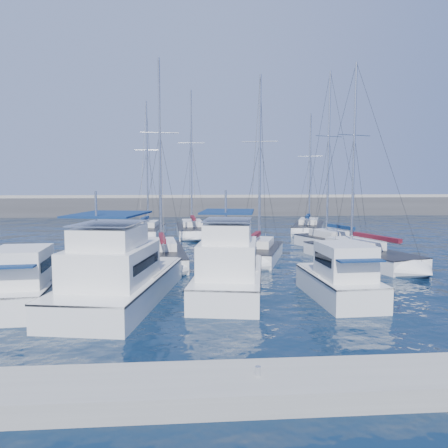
{
  "coord_description": "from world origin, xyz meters",
  "views": [
    {
      "loc": [
        -1.76,
        -21.9,
        5.67
      ],
      "look_at": [
        0.41,
        5.51,
        3.0
      ],
      "focal_mm": 35.0,
      "sensor_mm": 36.0,
      "label": 1
    }
  ],
  "objects": [
    {
      "name": "ground",
      "position": [
        0.0,
        0.0,
        0.0
      ],
      "size": [
        220.0,
        220.0,
        0.0
      ],
      "primitive_type": "plane",
      "color": "black",
      "rests_on": "ground"
    },
    {
      "name": "breakwater",
      "position": [
        0.0,
        52.0,
        1.05
      ],
      "size": [
        160.0,
        6.0,
        4.45
      ],
      "color": "#424244",
      "rests_on": "ground"
    },
    {
      "name": "dock",
      "position": [
        0.0,
        -11.0,
        0.3
      ],
      "size": [
        40.0,
        2.2,
        0.6
      ],
      "primitive_type": "cube",
      "color": "gray",
      "rests_on": "ground"
    },
    {
      "name": "dock_cleat_centre",
      "position": [
        0.0,
        -11.0,
        0.72
      ],
      "size": [
        0.16,
        0.16,
        0.25
      ],
      "primitive_type": "cylinder",
      "color": "silver",
      "rests_on": "dock"
    },
    {
      "name": "motor_yacht_port_outer",
      "position": [
        -9.15,
        -2.05,
        0.94
      ],
      "size": [
        3.1,
        6.19,
        3.2
      ],
      "rotation": [
        0.0,
        0.0,
        0.08
      ],
      "color": "white",
      "rests_on": "ground"
    },
    {
      "name": "motor_yacht_port_inner",
      "position": [
        -5.1,
        -1.58,
        1.13
      ],
      "size": [
        5.59,
        10.7,
        4.69
      ],
      "rotation": [
        0.0,
        0.0,
        -0.18
      ],
      "color": "white",
      "rests_on": "ground"
    },
    {
      "name": "motor_yacht_stbd_inner",
      "position": [
        0.21,
        -0.41,
        1.13
      ],
      "size": [
        4.63,
        9.16,
        4.69
      ],
      "rotation": [
        0.0,
        0.0,
        -0.17
      ],
      "color": "white",
      "rests_on": "ground"
    },
    {
      "name": "motor_yacht_stbd_outer",
      "position": [
        5.43,
        -1.88,
        0.94
      ],
      "size": [
        2.83,
        5.92,
        3.2
      ],
      "rotation": [
        0.0,
        0.0,
        0.05
      ],
      "color": "white",
      "rests_on": "ground"
    },
    {
      "name": "sailboat_mid_b",
      "position": [
        -3.73,
        8.53,
        0.52
      ],
      "size": [
        3.9,
        8.96,
        14.53
      ],
      "rotation": [
        0.0,
        0.0,
        0.1
      ],
      "color": "white",
      "rests_on": "ground"
    },
    {
      "name": "sailboat_mid_c",
      "position": [
        3.14,
        9.02,
        0.53
      ],
      "size": [
        4.92,
        7.41,
        13.64
      ],
      "rotation": [
        0.0,
        0.0,
        -0.31
      ],
      "color": "white",
      "rests_on": "ground"
    },
    {
      "name": "sailboat_mid_d",
      "position": [
        10.24,
        7.79,
        0.5
      ],
      "size": [
        6.02,
        10.11,
        14.33
      ],
      "rotation": [
        0.0,
        0.0,
        0.32
      ],
      "color": "white",
      "rests_on": "ground"
    },
    {
      "name": "sailboat_mid_e",
      "position": [
        10.28,
        14.11,
        0.54
      ],
      "size": [
        5.23,
        7.58,
        15.24
      ],
      "rotation": [
        0.0,
        0.0,
        0.34
      ],
      "color": "white",
      "rests_on": "ground"
    },
    {
      "name": "sailboat_back_a",
      "position": [
        -6.21,
        23.93,
        0.52
      ],
      "size": [
        3.6,
        8.14,
        14.33
      ],
      "rotation": [
        0.0,
        0.0,
        -0.07
      ],
      "color": "white",
      "rests_on": "ground"
    },
    {
      "name": "sailboat_back_b",
      "position": [
        -1.48,
        24.53,
        0.52
      ],
      "size": [
        3.68,
        9.39,
        15.71
      ],
      "rotation": [
        0.0,
        0.0,
        0.06
      ],
      "color": "white",
      "rests_on": "ground"
    },
    {
      "name": "sailboat_back_c",
      "position": [
        11.52,
        25.81,
        0.51
      ],
      "size": [
        5.64,
        8.92,
        13.58
      ],
      "rotation": [
        0.0,
        0.0,
        -0.33
      ],
      "color": "white",
      "rests_on": "ground"
    }
  ]
}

